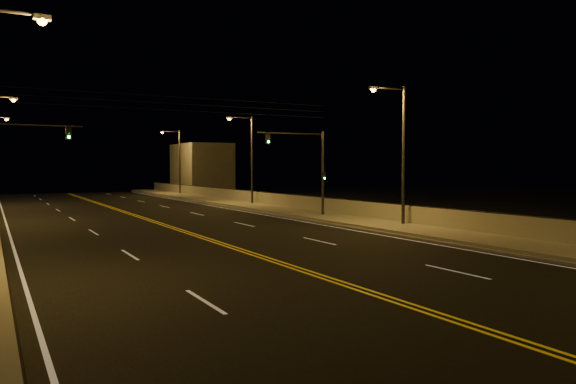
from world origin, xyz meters
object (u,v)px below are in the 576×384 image
traffic_signal_left (4,162)px  streetlight_2 (249,154)px  streetlight_3 (177,158)px  traffic_signal_right (310,164)px  streetlight_1 (400,146)px

traffic_signal_left → streetlight_2: bearing=34.0°
streetlight_3 → traffic_signal_left: bearing=-119.6°
streetlight_3 → traffic_signal_right: streetlight_3 is taller
streetlight_2 → streetlight_3: (0.00, 22.08, 0.00)m
streetlight_1 → streetlight_3: (0.00, 43.38, 0.00)m
streetlight_1 → traffic_signal_right: bearing=101.1°
streetlight_2 → traffic_signal_left: size_ratio=1.36×
streetlight_1 → traffic_signal_right: 7.83m
traffic_signal_right → traffic_signal_left: bearing=180.0°
streetlight_3 → traffic_signal_left: streetlight_3 is taller
streetlight_2 → streetlight_1: bearing=-90.0°
streetlight_1 → streetlight_3: bearing=90.0°
traffic_signal_left → traffic_signal_right: bearing=0.0°
streetlight_3 → streetlight_1: bearing=-90.0°
streetlight_1 → streetlight_2: (0.00, 21.30, 0.00)m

